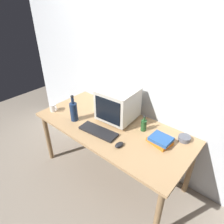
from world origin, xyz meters
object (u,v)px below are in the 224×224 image
at_px(crt_monitor, 118,104).
at_px(bottle_short, 144,125).
at_px(mug, 53,108).
at_px(keyboard, 98,131).
at_px(book_stack, 160,140).
at_px(bottle_tall, 74,111).
at_px(computer_mouse, 119,145).
at_px(cd_spindle, 184,138).

distance_m(crt_monitor, bottle_short, 0.37).
relative_size(bottle_short, mug, 1.52).
distance_m(keyboard, bottle_short, 0.48).
bearing_deg(book_stack, crt_monitor, 173.76).
xyz_separation_m(book_stack, mug, (-1.29, -0.31, 0.01)).
height_order(crt_monitor, keyboard, crt_monitor).
relative_size(keyboard, bottle_tall, 1.33).
xyz_separation_m(bottle_short, book_stack, (0.24, -0.07, -0.03)).
relative_size(computer_mouse, bottle_short, 0.55).
bearing_deg(mug, bottle_tall, 5.98).
bearing_deg(book_stack, mug, -166.34).
xyz_separation_m(book_stack, cd_spindle, (0.16, 0.19, -0.01)).
height_order(crt_monitor, book_stack, crt_monitor).
relative_size(keyboard, cd_spindle, 3.50).
bearing_deg(bottle_tall, bottle_short, 26.33).
bearing_deg(bottle_short, book_stack, -16.63).
bearing_deg(keyboard, cd_spindle, 26.06).
relative_size(crt_monitor, mug, 3.45).
height_order(keyboard, mug, mug).
bearing_deg(book_stack, cd_spindle, 50.50).
distance_m(bottle_tall, cd_spindle, 1.20).
bearing_deg(mug, keyboard, 3.72).
xyz_separation_m(crt_monitor, bottle_tall, (-0.36, -0.34, -0.07)).
relative_size(keyboard, bottle_short, 2.30).
bearing_deg(cd_spindle, crt_monitor, -170.04).
relative_size(crt_monitor, bottle_tall, 1.31).
height_order(computer_mouse, book_stack, book_stack).
bearing_deg(bottle_tall, cd_spindle, 23.17).
distance_m(computer_mouse, bottle_tall, 0.68).
bearing_deg(bottle_tall, computer_mouse, -1.60).
xyz_separation_m(computer_mouse, book_stack, (0.27, 0.30, 0.02)).
height_order(computer_mouse, bottle_short, bottle_short).
relative_size(bottle_tall, bottle_short, 1.73).
height_order(keyboard, cd_spindle, cd_spindle).
xyz_separation_m(keyboard, cd_spindle, (0.73, 0.46, 0.01)).
height_order(computer_mouse, mug, mug).
distance_m(keyboard, mug, 0.72).
bearing_deg(bottle_tall, keyboard, 1.55).
relative_size(computer_mouse, bottle_tall, 0.32).
distance_m(bottle_tall, book_stack, 0.98).
height_order(bottle_tall, mug, bottle_tall).
height_order(bottle_tall, bottle_short, bottle_tall).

